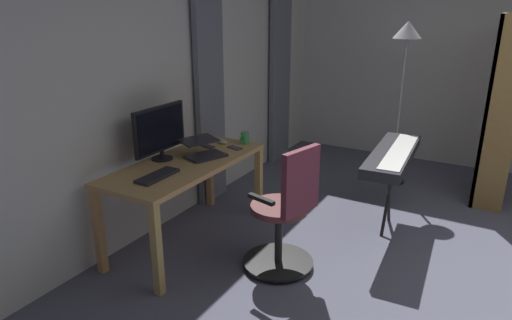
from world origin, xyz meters
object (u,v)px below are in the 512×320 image
Objects in this scene: cell_phone_face_up at (207,146)px; mug_coffee at (245,138)px; computer_keyboard at (157,176)px; piano_keyboard at (393,157)px; office_chair at (285,215)px; desk at (186,172)px; computer_mouse at (222,142)px; cell_phone_by_monitor at (235,148)px; floor_lamp at (405,52)px; laptop at (203,150)px; computer_monitor at (160,131)px; bookshelf at (498,109)px.

cell_phone_face_up is 1.12× the size of mug_coffee.
computer_keyboard and piano_keyboard have the same top height.
mug_coffee reaches higher than computer_keyboard.
mug_coffee is 1.35m from piano_keyboard.
desk is at bearing 104.91° from office_chair.
computer_mouse is 0.19m from cell_phone_by_monitor.
computer_keyboard is 3.06m from floor_lamp.
computer_mouse is (-0.97, -0.06, 0.01)m from computer_keyboard.
laptop is (-0.59, -0.00, 0.04)m from computer_keyboard.
computer_keyboard is 0.89× the size of laptop.
piano_keyboard is at bearing 108.49° from mug_coffee.
computer_keyboard is at bearing 3.70° from computer_mouse.
computer_monitor is at bearing 107.52° from office_chair.
office_chair is 1.75× the size of computer_monitor.
computer_keyboard is at bearing 6.54° from desk.
bookshelf is (-1.89, 2.01, 0.21)m from cell_phone_by_monitor.
laptop is 0.35m from cell_phone_by_monitor.
desk is at bearing 104.43° from computer_monitor.
laptop is at bearing 93.09° from office_chair.
laptop is (-0.18, 0.04, 0.15)m from desk.
desk is 0.54m from cell_phone_by_monitor.
floor_lamp is (-1.91, 1.28, 0.75)m from cell_phone_face_up.
bookshelf reaches higher than laptop.
mug_coffee is (-0.67, -0.76, 0.33)m from office_chair.
laptop is 0.51m from mug_coffee.
floor_lamp is (-2.15, 1.15, 0.70)m from laptop.
cell_phone_face_up is 3.00m from bookshelf.
desk is 15.28× the size of computer_mouse.
desk is 0.41m from computer_monitor.
office_chair is 0.56× the size of floor_lamp.
mug_coffee is at bearing -31.99° from floor_lamp.
computer_monitor is at bearing -30.50° from floor_lamp.
piano_keyboard is (-0.43, 1.28, -0.10)m from mug_coffee.
desk is 0.42m from computer_keyboard.
mug_coffee is at bearing 153.02° from computer_monitor.
computer_monitor is 2.82m from floor_lamp.
computer_monitor is at bearing -17.28° from computer_mouse.
computer_monitor is at bearing -2.28° from cell_phone_face_up.
office_chair is 1.13m from computer_mouse.
cell_phone_face_up is at bearing -48.81° from bookshelf.
piano_keyboard is at bearing 110.25° from computer_mouse.
computer_mouse is 0.21m from mug_coffee.
mug_coffee is at bearing -75.16° from piano_keyboard.
floor_lamp is (-2.39, 1.41, 0.50)m from computer_monitor.
cell_phone_by_monitor is at bearing 70.72° from computer_mouse.
bookshelf reaches higher than cell_phone_by_monitor.
computer_mouse is at bearing -176.30° from computer_keyboard.
cell_phone_face_up is at bearing -33.82° from floor_lamp.
cell_phone_by_monitor is 0.12× the size of piano_keyboard.
computer_mouse is at bearing -50.14° from bookshelf.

